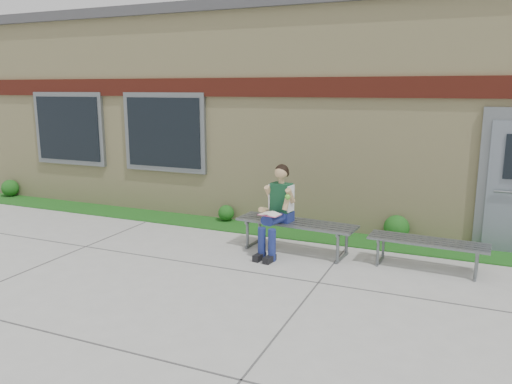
% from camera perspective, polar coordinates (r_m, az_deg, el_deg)
% --- Properties ---
extents(ground, '(80.00, 80.00, 0.00)m').
position_cam_1_polar(ground, '(6.80, -2.32, -10.55)').
color(ground, '#9E9E99').
rests_on(ground, ground).
extents(grass_strip, '(16.00, 0.80, 0.02)m').
position_cam_1_polar(grass_strip, '(9.08, 4.75, -4.72)').
color(grass_strip, '#175316').
rests_on(grass_strip, ground).
extents(school_building, '(16.20, 6.22, 4.20)m').
position_cam_1_polar(school_building, '(11.99, 10.11, 9.30)').
color(school_building, beige).
rests_on(school_building, ground).
extents(bench_left, '(1.97, 0.70, 0.50)m').
position_cam_1_polar(bench_left, '(8.01, 4.61, -4.18)').
color(bench_left, slate).
rests_on(bench_left, ground).
extents(bench_right, '(1.69, 0.56, 0.43)m').
position_cam_1_polar(bench_right, '(7.66, 19.00, -5.95)').
color(bench_right, slate).
rests_on(bench_right, ground).
extents(girl, '(0.50, 0.86, 1.42)m').
position_cam_1_polar(girl, '(7.80, 2.44, -1.81)').
color(girl, navy).
rests_on(girl, ground).
extents(shrub_west, '(0.40, 0.40, 0.40)m').
position_cam_1_polar(shrub_west, '(13.43, -26.29, 0.42)').
color(shrub_west, '#175316').
rests_on(shrub_west, grass_strip).
extents(shrub_mid, '(0.31, 0.31, 0.31)m').
position_cam_1_polar(shrub_mid, '(9.84, -3.43, -2.40)').
color(shrub_mid, '#175316').
rests_on(shrub_mid, grass_strip).
extents(shrub_east, '(0.44, 0.44, 0.44)m').
position_cam_1_polar(shrub_east, '(8.90, 15.76, -3.96)').
color(shrub_east, '#175316').
rests_on(shrub_east, grass_strip).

